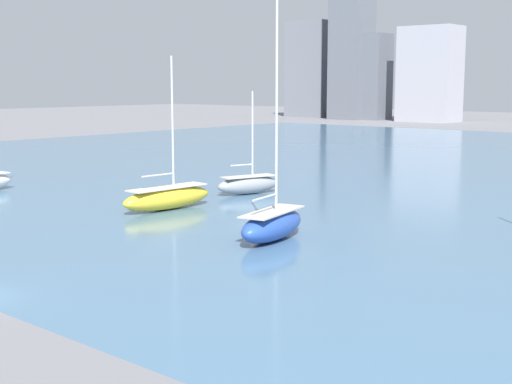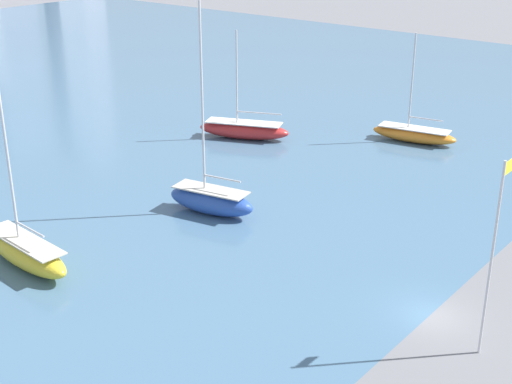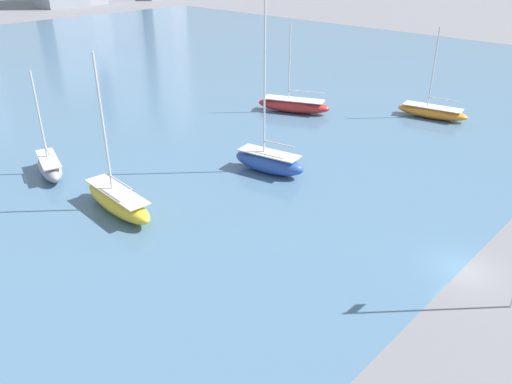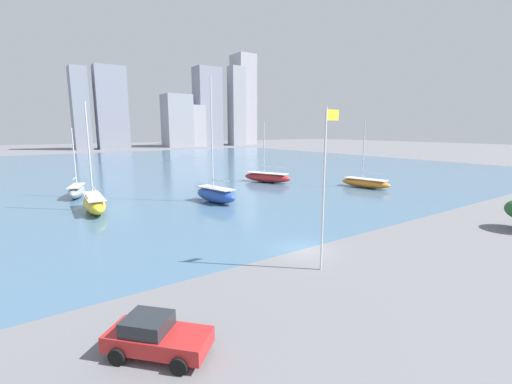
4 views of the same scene
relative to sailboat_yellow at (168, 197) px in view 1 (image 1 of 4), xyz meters
The scene contains 4 objects.
harbor_water 47.31m from the sailboat_yellow, 75.84° to the left, with size 180.00×140.00×0.00m.
sailboat_yellow is the anchor object (origin of this frame).
sailboat_gray 11.03m from the sailboat_yellow, 92.17° to the left, with size 3.89×7.04×9.97m.
sailboat_blue 14.96m from the sailboat_yellow, 14.12° to the right, with size 3.86×7.78×16.52m.
Camera 1 is at (33.14, -16.85, 10.66)m, focal length 50.00 mm.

